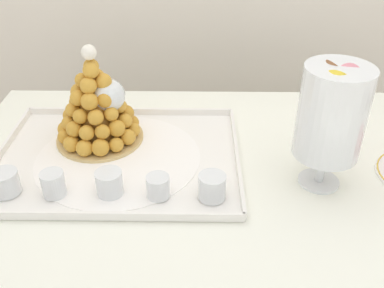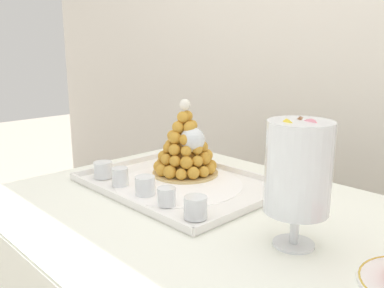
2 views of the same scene
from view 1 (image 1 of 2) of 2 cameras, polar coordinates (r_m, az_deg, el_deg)
name	(u,v)px [view 1 (image 1 of 2)]	position (r m, az deg, el deg)	size (l,w,h in m)	color
buffet_table	(224,213)	(1.07, 4.32, -9.06)	(1.34, 0.92, 0.74)	brown
serving_tray	(119,158)	(1.07, -9.68, -1.80)	(0.59, 0.44, 0.02)	white
croquembouche	(96,107)	(1.10, -12.53, 4.86)	(0.22, 0.22, 0.25)	tan
dessert_cup_left	(5,183)	(1.02, -23.46, -4.78)	(0.06, 0.06, 0.05)	silver
dessert_cup_mid_left	(53,185)	(0.97, -17.83, -5.13)	(0.05, 0.05, 0.06)	silver
dessert_cup_centre	(109,184)	(0.95, -10.86, -5.15)	(0.06, 0.06, 0.05)	silver
dessert_cup_mid_right	(158,187)	(0.93, -4.50, -5.71)	(0.05, 0.05, 0.05)	silver
dessert_cup_right	(212,187)	(0.92, 2.66, -5.75)	(0.06, 0.06, 0.06)	silver
macaron_goblet	(332,114)	(0.93, 18.04, 3.77)	(0.14, 0.14, 0.29)	white
wine_glass	(109,98)	(1.09, -10.96, 6.00)	(0.08, 0.08, 0.17)	silver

